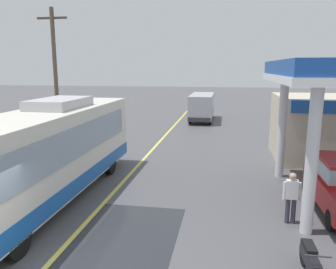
# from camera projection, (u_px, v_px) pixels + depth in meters

# --- Properties ---
(ground) EXTENTS (120.00, 120.00, 0.00)m
(ground) POSITION_uv_depth(u_px,v_px,m) (171.00, 129.00, 26.94)
(ground) COLOR #4C4C51
(lane_divider_stripe) EXTENTS (0.16, 50.00, 0.01)m
(lane_divider_stripe) POSITION_uv_depth(u_px,v_px,m) (158.00, 143.00, 22.11)
(lane_divider_stripe) COLOR #D8CC4C
(lane_divider_stripe) RESTS_ON ground
(wet_puddle_patch) EXTENTS (3.02, 4.87, 0.01)m
(wet_puddle_patch) POSITION_uv_depth(u_px,v_px,m) (123.00, 240.00, 9.67)
(wet_puddle_patch) COLOR #26282D
(wet_puddle_patch) RESTS_ON ground
(coach_bus_main) EXTENTS (2.60, 11.04, 3.69)m
(coach_bus_main) POSITION_uv_depth(u_px,v_px,m) (50.00, 155.00, 12.40)
(coach_bus_main) COLOR silver
(coach_bus_main) RESTS_ON ground
(minibus_opposing_lane) EXTENTS (2.04, 6.13, 2.44)m
(minibus_opposing_lane) POSITION_uv_depth(u_px,v_px,m) (202.00, 105.00, 31.12)
(minibus_opposing_lane) COLOR #A5A5AD
(minibus_opposing_lane) RESTS_ON ground
(motorcycle_parked_forecourt) EXTENTS (0.55, 1.80, 0.92)m
(motorcycle_parked_forecourt) POSITION_uv_depth(u_px,v_px,m) (310.00, 261.00, 7.85)
(motorcycle_parked_forecourt) COLOR black
(motorcycle_parked_forecourt) RESTS_ON ground
(pedestrian_near_pump) EXTENTS (0.55, 0.22, 1.66)m
(pedestrian_near_pump) POSITION_uv_depth(u_px,v_px,m) (292.00, 195.00, 10.58)
(pedestrian_near_pump) COLOR #33333F
(pedestrian_near_pump) RESTS_ON ground
(utility_pole_roadside) EXTENTS (1.80, 0.24, 8.25)m
(utility_pole_roadside) POSITION_uv_depth(u_px,v_px,m) (56.00, 77.00, 20.06)
(utility_pole_roadside) COLOR brown
(utility_pole_roadside) RESTS_ON ground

